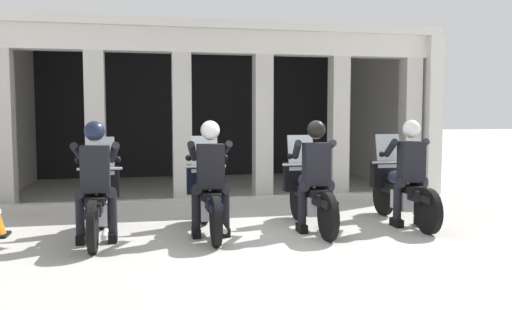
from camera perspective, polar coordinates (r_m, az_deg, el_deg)
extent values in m
plane|color=#A8A59E|center=(10.32, -2.87, -4.84)|extent=(80.00, 80.00, 0.00)
cube|color=black|center=(14.36, -6.09, 4.30)|extent=(8.87, 0.24, 3.25)
cube|color=silver|center=(10.25, -3.66, 12.12)|extent=(8.87, 0.36, 0.44)
cube|color=silver|center=(12.29, -5.08, 12.25)|extent=(8.87, 4.78, 0.16)
cube|color=silver|center=(12.43, -25.32, 3.85)|extent=(0.30, 4.78, 3.25)
cube|color=silver|center=(13.42, 13.72, 4.18)|extent=(0.30, 4.78, 3.25)
cube|color=beige|center=(10.35, -25.72, 2.57)|extent=(0.35, 0.36, 2.81)
cube|color=beige|center=(10.09, -17.01, 2.78)|extent=(0.35, 0.36, 2.81)
cube|color=beige|center=(10.08, -8.05, 2.94)|extent=(0.35, 0.36, 2.81)
cube|color=beige|center=(10.31, 0.72, 3.01)|extent=(0.35, 0.36, 2.81)
cube|color=beige|center=(10.76, 8.93, 3.02)|extent=(0.35, 0.36, 2.81)
cube|color=beige|center=(11.42, 16.34, 2.98)|extent=(0.35, 0.36, 2.81)
cube|color=#B7B5AD|center=(9.80, -3.15, -4.99)|extent=(8.47, 0.24, 0.12)
cylinder|color=black|center=(8.02, -16.38, -5.41)|extent=(0.09, 0.64, 0.64)
cylinder|color=black|center=(6.65, -17.31, -7.47)|extent=(0.09, 0.64, 0.64)
cube|color=black|center=(7.99, -16.42, -3.94)|extent=(0.14, 0.44, 0.08)
cube|color=silver|center=(7.28, -16.84, -6.04)|extent=(0.28, 0.44, 0.28)
cube|color=black|center=(7.30, -16.83, -4.96)|extent=(0.18, 1.24, 0.16)
ellipsoid|color=black|center=(7.49, -16.72, -3.33)|extent=(0.26, 0.48, 0.22)
cube|color=black|center=(7.12, -16.97, -4.64)|extent=(0.24, 0.52, 0.10)
cube|color=black|center=(6.68, -17.29, -5.89)|extent=(0.16, 0.48, 0.10)
cylinder|color=silver|center=(7.93, -16.46, -3.78)|extent=(0.05, 0.24, 0.53)
cube|color=black|center=(7.85, -16.51, -2.83)|extent=(0.52, 0.16, 0.44)
sphere|color=silver|center=(7.94, -16.46, -2.60)|extent=(0.18, 0.18, 0.18)
cube|color=silver|center=(7.79, -16.59, -0.11)|extent=(0.40, 0.14, 0.54)
cylinder|color=silver|center=(7.73, -16.60, -1.45)|extent=(0.62, 0.04, 0.04)
cylinder|color=silver|center=(6.96, -16.06, -8.12)|extent=(0.07, 0.55, 0.07)
cube|color=black|center=(7.04, -17.06, -1.45)|extent=(0.36, 0.22, 0.60)
cube|color=#591414|center=(7.16, -16.98, -1.20)|extent=(0.05, 0.02, 0.32)
sphere|color=tan|center=(7.03, -17.13, 2.25)|extent=(0.21, 0.21, 0.21)
sphere|color=#191E38|center=(7.03, -17.13, 2.50)|extent=(0.26, 0.26, 0.26)
cylinder|color=black|center=(7.09, -15.86, -3.91)|extent=(0.26, 0.29, 0.17)
cylinder|color=black|center=(7.13, -15.32, -6.09)|extent=(0.12, 0.12, 0.53)
cube|color=black|center=(7.21, -15.26, -8.62)|extent=(0.11, 0.26, 0.12)
cylinder|color=black|center=(7.12, -18.11, -3.94)|extent=(0.26, 0.29, 0.17)
cylinder|color=black|center=(7.17, -18.54, -6.11)|extent=(0.12, 0.12, 0.53)
cube|color=black|center=(7.24, -18.46, -8.63)|extent=(0.11, 0.26, 0.12)
cylinder|color=black|center=(7.24, -15.20, 0.25)|extent=(0.19, 0.48, 0.31)
sphere|color=black|center=(7.46, -14.79, -0.47)|extent=(0.09, 0.09, 0.09)
cylinder|color=black|center=(7.28, -18.66, 0.20)|extent=(0.19, 0.48, 0.31)
sphere|color=black|center=(7.50, -18.76, -0.53)|extent=(0.09, 0.09, 0.09)
cylinder|color=black|center=(8.08, -5.71, -5.19)|extent=(0.09, 0.64, 0.64)
cylinder|color=black|center=(6.71, -4.39, -7.18)|extent=(0.09, 0.64, 0.64)
cube|color=black|center=(8.04, -5.72, -3.73)|extent=(0.14, 0.44, 0.08)
cube|color=silver|center=(7.33, -5.07, -5.78)|extent=(0.28, 0.44, 0.28)
cube|color=black|center=(7.36, -5.12, -4.71)|extent=(0.18, 1.24, 0.16)
ellipsoid|color=black|center=(7.55, -5.33, -3.10)|extent=(0.26, 0.48, 0.22)
cube|color=black|center=(7.17, -4.95, -4.39)|extent=(0.24, 0.52, 0.10)
cube|color=black|center=(6.73, -4.47, -5.61)|extent=(0.16, 0.48, 0.10)
cylinder|color=silver|center=(7.98, -5.67, -3.56)|extent=(0.05, 0.24, 0.53)
cube|color=black|center=(7.90, -5.63, -2.61)|extent=(0.52, 0.16, 0.44)
sphere|color=silver|center=(8.00, -5.72, -2.38)|extent=(0.18, 0.18, 0.18)
cube|color=silver|center=(7.84, -5.64, 0.09)|extent=(0.40, 0.14, 0.54)
cylinder|color=silver|center=(7.78, -5.56, -1.24)|extent=(0.62, 0.04, 0.04)
cylinder|color=silver|center=(7.05, -3.73, -7.80)|extent=(0.07, 0.55, 0.07)
cube|color=black|center=(7.10, -4.95, -1.22)|extent=(0.36, 0.22, 0.60)
cube|color=#14193F|center=(7.22, -5.07, -0.97)|extent=(0.05, 0.02, 0.32)
sphere|color=tan|center=(7.09, -5.00, 2.45)|extent=(0.21, 0.21, 0.21)
sphere|color=silver|center=(7.09, -5.00, 2.70)|extent=(0.26, 0.26, 0.26)
cylinder|color=black|center=(7.18, -3.85, -3.65)|extent=(0.26, 0.29, 0.17)
cylinder|color=black|center=(7.23, -3.36, -5.79)|extent=(0.12, 0.12, 0.53)
cube|color=black|center=(7.31, -3.36, -8.29)|extent=(0.11, 0.26, 0.12)
cylinder|color=black|center=(7.14, -6.07, -3.70)|extent=(0.26, 0.29, 0.17)
cylinder|color=black|center=(7.18, -6.53, -5.89)|extent=(0.12, 0.12, 0.53)
cube|color=black|center=(7.26, -6.52, -8.40)|extent=(0.11, 0.26, 0.12)
cylinder|color=black|center=(7.34, -3.48, 0.46)|extent=(0.19, 0.48, 0.31)
sphere|color=black|center=(7.56, -3.41, -0.25)|extent=(0.09, 0.09, 0.09)
cylinder|color=black|center=(7.29, -6.90, 0.41)|extent=(0.19, 0.48, 0.31)
sphere|color=black|center=(7.50, -7.34, -0.32)|extent=(0.09, 0.09, 0.09)
cylinder|color=black|center=(8.35, 4.56, -4.85)|extent=(0.09, 0.64, 0.64)
cylinder|color=black|center=(7.05, 7.83, -6.64)|extent=(0.09, 0.64, 0.64)
cube|color=black|center=(8.32, 4.57, -3.44)|extent=(0.14, 0.44, 0.08)
cube|color=silver|center=(7.64, 6.17, -5.37)|extent=(0.28, 0.44, 0.28)
cube|color=black|center=(7.67, 6.06, -4.35)|extent=(0.18, 1.24, 0.16)
ellipsoid|color=#1E2338|center=(7.85, 5.58, -2.81)|extent=(0.26, 0.48, 0.22)
cube|color=black|center=(7.49, 6.50, -4.02)|extent=(0.24, 0.52, 0.10)
cube|color=black|center=(7.07, 7.68, -5.15)|extent=(0.16, 0.48, 0.10)
cylinder|color=silver|center=(8.26, 4.69, -3.27)|extent=(0.05, 0.24, 0.53)
cube|color=black|center=(8.19, 4.82, -2.36)|extent=(0.52, 0.16, 0.44)
sphere|color=silver|center=(8.28, 4.62, -2.14)|extent=(0.18, 0.18, 0.18)
cube|color=silver|center=(8.13, 4.88, 0.25)|extent=(0.40, 0.14, 0.54)
cylinder|color=silver|center=(8.07, 5.03, -1.03)|extent=(0.62, 0.04, 0.04)
cylinder|color=silver|center=(7.39, 7.90, -7.25)|extent=(0.07, 0.55, 0.07)
cube|color=black|center=(7.42, 6.57, -0.99)|extent=(0.36, 0.22, 0.60)
cube|color=black|center=(7.53, 6.28, -0.75)|extent=(0.05, 0.02, 0.32)
sphere|color=tan|center=(7.41, 6.56, 2.53)|extent=(0.21, 0.21, 0.21)
sphere|color=black|center=(7.41, 6.56, 2.76)|extent=(0.26, 0.26, 0.26)
cylinder|color=black|center=(7.52, 7.52, -3.30)|extent=(0.26, 0.29, 0.17)
cylinder|color=black|center=(7.58, 7.92, -5.35)|extent=(0.12, 0.12, 0.53)
cube|color=black|center=(7.65, 7.87, -7.73)|extent=(0.11, 0.26, 0.12)
cylinder|color=black|center=(7.43, 5.48, -3.38)|extent=(0.26, 0.29, 0.17)
cylinder|color=black|center=(7.46, 5.02, -5.49)|extent=(0.12, 0.12, 0.53)
cube|color=black|center=(7.53, 4.98, -7.91)|extent=(0.11, 0.26, 0.12)
cylinder|color=black|center=(7.69, 7.59, 0.62)|extent=(0.19, 0.48, 0.31)
sphere|color=black|center=(7.91, 7.35, -0.07)|extent=(0.09, 0.09, 0.09)
cylinder|color=black|center=(7.56, 4.45, 0.57)|extent=(0.19, 0.48, 0.31)
sphere|color=black|center=(7.75, 3.72, -0.14)|extent=(0.09, 0.09, 0.09)
cylinder|color=black|center=(8.95, 13.66, -4.34)|extent=(0.09, 0.64, 0.64)
cylinder|color=black|center=(7.73, 18.17, -5.83)|extent=(0.09, 0.64, 0.64)
cube|color=black|center=(8.92, 13.69, -3.02)|extent=(0.14, 0.44, 0.08)
cube|color=silver|center=(8.28, 15.92, -4.74)|extent=(0.28, 0.44, 0.28)
cube|color=black|center=(8.31, 15.77, -3.81)|extent=(0.18, 1.24, 0.16)
ellipsoid|color=#1E2338|center=(8.48, 15.11, -2.40)|extent=(0.26, 0.48, 0.22)
cube|color=black|center=(8.14, 16.38, -3.49)|extent=(0.24, 0.52, 0.10)
cube|color=black|center=(7.75, 17.98, -4.48)|extent=(0.16, 0.48, 0.10)
cylinder|color=silver|center=(8.86, 13.86, -2.86)|extent=(0.05, 0.24, 0.53)
cube|color=black|center=(8.79, 14.04, -2.00)|extent=(0.52, 0.16, 0.44)
sphere|color=silver|center=(8.88, 13.76, -1.80)|extent=(0.18, 0.18, 0.18)
cube|color=silver|center=(8.74, 14.15, 0.43)|extent=(0.40, 0.14, 0.54)
cylinder|color=silver|center=(8.68, 14.36, -0.76)|extent=(0.62, 0.04, 0.04)
cylinder|color=silver|center=(8.07, 17.81, -6.43)|extent=(0.07, 0.55, 0.07)
cube|color=black|center=(8.08, 16.51, -0.70)|extent=(0.36, 0.22, 0.60)
cube|color=#591414|center=(8.18, 16.11, -0.48)|extent=(0.05, 0.02, 0.32)
sphere|color=tan|center=(8.07, 16.51, 2.53)|extent=(0.21, 0.21, 0.21)
sphere|color=silver|center=(8.07, 16.52, 2.75)|extent=(0.26, 0.26, 0.26)
cylinder|color=black|center=(8.19, 17.25, -2.82)|extent=(0.26, 0.29, 0.17)
cylinder|color=black|center=(8.26, 17.57, -4.70)|extent=(0.12, 0.12, 0.53)
cube|color=black|center=(8.33, 17.48, -6.90)|extent=(0.11, 0.26, 0.12)
cylinder|color=black|center=(8.06, 15.51, -2.90)|extent=(0.26, 0.29, 0.17)
cylinder|color=black|center=(8.07, 15.09, -4.85)|extent=(0.12, 0.12, 0.53)
cube|color=black|center=(8.14, 15.01, -7.10)|extent=(0.11, 0.26, 0.12)
cylinder|color=black|center=(8.37, 17.11, 0.77)|extent=(0.19, 0.48, 0.31)
sphere|color=black|center=(8.58, 16.65, 0.13)|extent=(0.09, 0.09, 0.09)
cylinder|color=black|center=(8.17, 14.41, 0.74)|extent=(0.19, 0.48, 0.31)
sphere|color=black|center=(8.34, 13.51, 0.08)|extent=(0.09, 0.09, 0.09)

